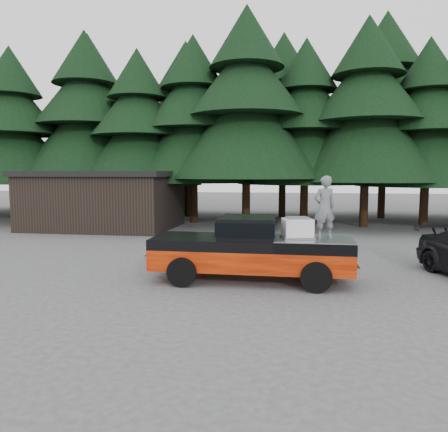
% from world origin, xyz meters
% --- Properties ---
extents(ground, '(120.00, 120.00, 0.00)m').
position_xyz_m(ground, '(0.00, 0.00, 0.00)').
color(ground, '#454648').
rests_on(ground, ground).
extents(pickup_truck, '(6.00, 2.04, 1.33)m').
position_xyz_m(pickup_truck, '(0.75, 0.78, 0.67)').
color(pickup_truck, red).
rests_on(pickup_truck, ground).
extents(truck_cab, '(1.66, 1.90, 0.59)m').
position_xyz_m(truck_cab, '(0.65, 0.78, 1.62)').
color(truck_cab, black).
rests_on(truck_cab, pickup_truck).
extents(air_compressor, '(0.94, 0.84, 0.55)m').
position_xyz_m(air_compressor, '(2.08, 0.63, 1.60)').
color(air_compressor, silver).
rests_on(air_compressor, pickup_truck).
extents(man_on_bed, '(0.77, 0.66, 1.79)m').
position_xyz_m(man_on_bed, '(2.83, 0.73, 2.23)').
color(man_on_bed, slate).
rests_on(man_on_bed, pickup_truck).
extents(utility_building, '(8.40, 6.40, 3.30)m').
position_xyz_m(utility_building, '(-9.00, 12.00, 1.67)').
color(utility_building, black).
rests_on(utility_building, ground).
extents(treeline, '(60.15, 16.05, 17.50)m').
position_xyz_m(treeline, '(0.42, 17.20, 7.72)').
color(treeline, black).
rests_on(treeline, ground).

